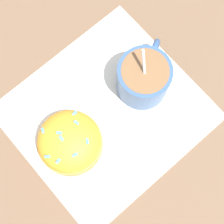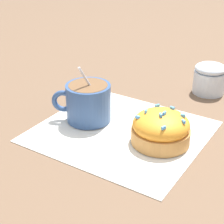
# 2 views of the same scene
# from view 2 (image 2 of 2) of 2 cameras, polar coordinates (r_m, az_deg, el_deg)

# --- Properties ---
(ground_plane) EXTENTS (3.00, 3.00, 0.00)m
(ground_plane) POSITION_cam_2_polar(r_m,az_deg,el_deg) (0.62, 1.41, -3.05)
(ground_plane) COLOR brown
(paper_napkin) EXTENTS (0.29, 0.27, 0.00)m
(paper_napkin) POSITION_cam_2_polar(r_m,az_deg,el_deg) (0.62, 1.42, -2.93)
(paper_napkin) COLOR white
(paper_napkin) RESTS_ON ground_plane
(coffee_cup) EXTENTS (0.09, 0.08, 0.10)m
(coffee_cup) POSITION_cam_2_polar(r_m,az_deg,el_deg) (0.64, -3.74, 1.69)
(coffee_cup) COLOR #335184
(coffee_cup) RESTS_ON paper_napkin
(frosted_pastry) EXTENTS (0.09, 0.09, 0.06)m
(frosted_pastry) POSITION_cam_2_polar(r_m,az_deg,el_deg) (0.58, 7.46, -2.50)
(frosted_pastry) COLOR #C18442
(frosted_pastry) RESTS_ON paper_napkin
(sugar_bowl) EXTENTS (0.06, 0.06, 0.06)m
(sugar_bowl) POSITION_cam_2_polar(r_m,az_deg,el_deg) (0.77, 14.64, 5.06)
(sugar_bowl) COLOR silver
(sugar_bowl) RESTS_ON ground_plane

